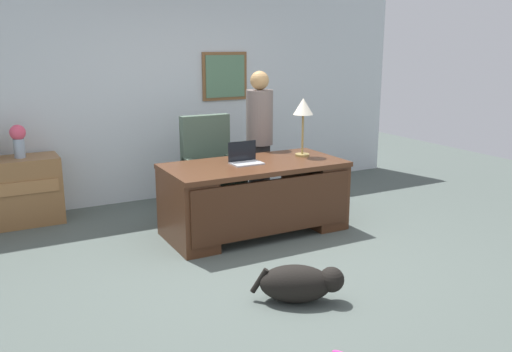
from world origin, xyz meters
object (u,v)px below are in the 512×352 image
person_standing (259,139)px  dog_lying (300,283)px  desk_lamp (303,110)px  vase_with_flowers (18,139)px  armchair (211,171)px  laptop (245,158)px  desk (256,195)px

person_standing → dog_lying: (-0.91, -2.35, -0.71)m
desk_lamp → vase_with_flowers: 3.14m
dog_lying → vase_with_flowers: bearing=118.7°
person_standing → desk_lamp: size_ratio=2.60×
armchair → person_standing: person_standing is taller
desk_lamp → vase_with_flowers: bearing=153.3°
laptop → dog_lying: bearing=-102.2°
desk → desk_lamp: 1.08m
person_standing → laptop: person_standing is taller
dog_lying → laptop: laptop is taller
person_standing → desk_lamp: bearing=-74.1°
armchair → desk_lamp: bearing=-44.2°
armchair → dog_lying: armchair is taller
armchair → laptop: armchair is taller
desk → person_standing: 0.99m
person_standing → vase_with_flowers: person_standing is taller
person_standing → vase_with_flowers: (-2.61, 0.74, 0.11)m
dog_lying → laptop: size_ratio=2.08×
armchair → vase_with_flowers: bearing=162.3°
person_standing → desk_lamp: person_standing is taller
armchair → person_standing: (0.60, -0.10, 0.35)m
desk → dog_lying: size_ratio=2.85×
person_standing → desk_lamp: (0.19, -0.66, 0.41)m
person_standing → vase_with_flowers: size_ratio=4.57×
person_standing → dog_lying: person_standing is taller
desk → laptop: 0.42m
vase_with_flowers → armchair: bearing=-17.7°
desk → armchair: (-0.14, 0.86, 0.09)m
person_standing → desk: bearing=-121.1°
dog_lying → vase_with_flowers: vase_with_flowers is taller
laptop → desk_lamp: 0.87m
desk → desk_lamp: desk_lamp is taller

